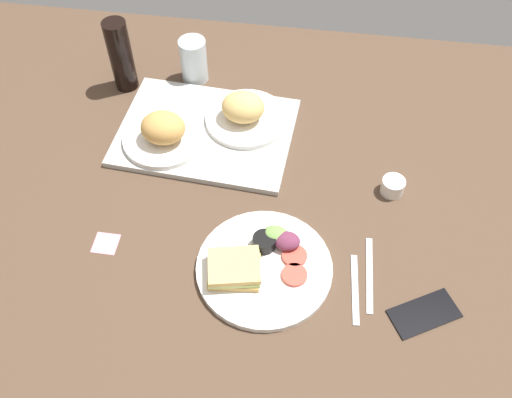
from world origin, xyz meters
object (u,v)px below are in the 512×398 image
Objects in this scene: bread_plate_near at (163,132)px; drinking_glass at (194,60)px; bread_plate_far at (244,112)px; soda_bottle at (121,56)px; sticky_note at (106,243)px; cell_phone at (424,313)px; fork at (355,289)px; plate_with_salad at (262,264)px; knife at (370,274)px; serving_tray at (206,132)px; espresso_cup at (393,186)px.

bread_plate_near is 27.08cm from drinking_glass.
bread_plate_far is 37.70cm from soda_bottle.
bread_plate_near is at bearing 78.73° from sticky_note.
cell_phone is 71.59cm from sticky_note.
drinking_glass reaches higher than bread_plate_near.
fork is at bearing 135.65° from cell_phone.
drinking_glass reaches higher than sticky_note.
plate_with_salad reaches higher than sticky_note.
plate_with_salad is (29.73, -32.92, -3.28)cm from bread_plate_near.
soda_bottle is at bearing 51.34° from knife.
drinking_glass is 78.92cm from fork.
knife is (3.00, 4.00, 0.00)cm from fork.
bread_plate_far reaches higher than sticky_note.
bread_plate_far is at bearing 58.52° from sticky_note.
cell_phone is at bearing -47.21° from bread_plate_far.
serving_tray reaches higher than fork.
drinking_glass is 0.68× the size of knife.
sticky_note is (-6.30, -31.60, -4.87)cm from bread_plate_near.
fork is (40.71, -40.75, -0.55)cm from serving_tray.
drinking_glass reaches higher than plate_with_salad.
espresso_cup is (58.15, -7.08, -2.93)cm from bread_plate_near.
bread_plate_far is at bearing 156.10° from espresso_cup.
soda_bottle is at bearing -163.01° from drinking_glass.
plate_with_salad is 2.32× the size of drinking_glass.
soda_bottle reaches higher than knife.
drinking_glass is at bearing 81.66° from sticky_note.
soda_bottle is at bearing 100.73° from sticky_note.
serving_tray is 2.65× the size of fork.
bread_plate_near is 0.97× the size of bread_plate_far.
espresso_cup is at bearing -23.90° from bread_plate_far.
soda_bottle reaches higher than bread_plate_near.
fork reaches higher than sticky_note.
soda_bottle is 1.23× the size of fork.
cell_phone is (64.89, -39.14, -4.53)cm from bread_plate_near.
cell_phone is (81.21, -60.39, -10.06)cm from soda_bottle.
drinking_glass is (2.28, 26.94, 1.51)cm from bread_plate_near.
bread_plate_far reaches higher than cell_phone.
bread_plate_far is 0.72× the size of plate_with_salad.
soda_bottle is 3.73× the size of espresso_cup.
bread_plate_far is 67.31cm from cell_phone.
espresso_cup is (38.88, -17.23, -2.83)cm from bread_plate_far.
bread_plate_near is at bearing -52.49° from soda_bottle.
plate_with_salad reaches higher than espresso_cup.
soda_bottle is 1.45× the size of cell_phone.
serving_tray is 43.28cm from plate_with_salad.
sticky_note is at bearing 177.90° from plate_with_salad.
bread_plate_near and bread_plate_far have the same top height.
espresso_cup is (28.42, 25.85, 0.35)cm from plate_with_salad.
sticky_note is (-36.03, 1.32, -1.59)cm from plate_with_salad.
cell_phone is at bearing -108.45° from fork.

